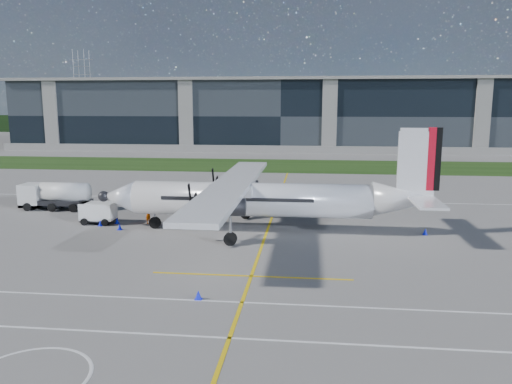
{
  "coord_description": "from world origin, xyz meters",
  "views": [
    {
      "loc": [
        6.4,
        -34.07,
        10.09
      ],
      "look_at": [
        1.99,
        5.71,
        3.01
      ],
      "focal_mm": 35.0,
      "sensor_mm": 36.0,
      "label": 1
    }
  ],
  "objects_px": {
    "turboprop_aircraft": "(264,180)",
    "safety_cone_fwd": "(100,223)",
    "safety_cone_tail": "(425,232)",
    "safety_cone_stbdwing": "(249,196)",
    "baggage_tug": "(98,213)",
    "ground_crew_person": "(148,212)",
    "safety_cone_portwing": "(198,295)",
    "safety_cone_nose_stbd": "(117,221)",
    "safety_cone_nose_port": "(120,227)",
    "fuel_tanker_truck": "(51,196)",
    "pylon_west": "(83,91)"
  },
  "relations": [
    {
      "from": "turboprop_aircraft",
      "to": "safety_cone_fwd",
      "type": "xyz_separation_m",
      "value": [
        -13.77,
        0.27,
        -3.93
      ]
    },
    {
      "from": "safety_cone_tail",
      "to": "safety_cone_stbdwing",
      "type": "relative_size",
      "value": 1.0
    },
    {
      "from": "safety_cone_tail",
      "to": "baggage_tug",
      "type": "bearing_deg",
      "value": 178.23
    },
    {
      "from": "baggage_tug",
      "to": "safety_cone_fwd",
      "type": "bearing_deg",
      "value": -59.07
    },
    {
      "from": "baggage_tug",
      "to": "ground_crew_person",
      "type": "xyz_separation_m",
      "value": [
        4.25,
        0.5,
        0.07
      ]
    },
    {
      "from": "safety_cone_portwing",
      "to": "safety_cone_stbdwing",
      "type": "bearing_deg",
      "value": 91.72
    },
    {
      "from": "safety_cone_nose_stbd",
      "to": "safety_cone_nose_port",
      "type": "relative_size",
      "value": 1.0
    },
    {
      "from": "ground_crew_person",
      "to": "baggage_tug",
      "type": "bearing_deg",
      "value": 103.53
    },
    {
      "from": "safety_cone_stbdwing",
      "to": "safety_cone_nose_port",
      "type": "relative_size",
      "value": 1.0
    },
    {
      "from": "ground_crew_person",
      "to": "safety_cone_nose_port",
      "type": "relative_size",
      "value": 3.88
    },
    {
      "from": "fuel_tanker_truck",
      "to": "safety_cone_portwing",
      "type": "relative_size",
      "value": 14.08
    },
    {
      "from": "turboprop_aircraft",
      "to": "pylon_west",
      "type": "bearing_deg",
      "value": 119.64
    },
    {
      "from": "safety_cone_fwd",
      "to": "pylon_west",
      "type": "bearing_deg",
      "value": 115.41
    },
    {
      "from": "fuel_tanker_truck",
      "to": "ground_crew_person",
      "type": "relative_size",
      "value": 3.63
    },
    {
      "from": "safety_cone_portwing",
      "to": "safety_cone_nose_port",
      "type": "xyz_separation_m",
      "value": [
        -9.63,
        13.67,
        0.0
      ]
    },
    {
      "from": "baggage_tug",
      "to": "safety_cone_nose_port",
      "type": "relative_size",
      "value": 6.03
    },
    {
      "from": "pylon_west",
      "to": "safety_cone_stbdwing",
      "type": "relative_size",
      "value": 60.0
    },
    {
      "from": "safety_cone_portwing",
      "to": "safety_cone_nose_port",
      "type": "relative_size",
      "value": 1.0
    },
    {
      "from": "safety_cone_stbdwing",
      "to": "safety_cone_nose_port",
      "type": "bearing_deg",
      "value": -120.96
    },
    {
      "from": "ground_crew_person",
      "to": "safety_cone_fwd",
      "type": "bearing_deg",
      "value": 117.17
    },
    {
      "from": "turboprop_aircraft",
      "to": "safety_cone_nose_stbd",
      "type": "relative_size",
      "value": 55.78
    },
    {
      "from": "safety_cone_portwing",
      "to": "ground_crew_person",
      "type": "bearing_deg",
      "value": 116.43
    },
    {
      "from": "fuel_tanker_truck",
      "to": "ground_crew_person",
      "type": "xyz_separation_m",
      "value": [
        11.24,
        -4.54,
        -0.35
      ]
    },
    {
      "from": "baggage_tug",
      "to": "safety_cone_nose_port",
      "type": "height_order",
      "value": "baggage_tug"
    },
    {
      "from": "pylon_west",
      "to": "safety_cone_tail",
      "type": "height_order",
      "value": "pylon_west"
    },
    {
      "from": "ground_crew_person",
      "to": "safety_cone_nose_stbd",
      "type": "relative_size",
      "value": 3.88
    },
    {
      "from": "safety_cone_tail",
      "to": "safety_cone_fwd",
      "type": "relative_size",
      "value": 1.0
    },
    {
      "from": "safety_cone_stbdwing",
      "to": "safety_cone_nose_port",
      "type": "xyz_separation_m",
      "value": [
        -8.78,
        -14.64,
        0.0
      ]
    },
    {
      "from": "safety_cone_nose_stbd",
      "to": "safety_cone_portwing",
      "type": "bearing_deg",
      "value": -55.82
    },
    {
      "from": "fuel_tanker_truck",
      "to": "safety_cone_fwd",
      "type": "distance_m",
      "value": 9.63
    },
    {
      "from": "pylon_west",
      "to": "safety_cone_stbdwing",
      "type": "xyz_separation_m",
      "value": [
        79.83,
        -131.54,
        -14.75
      ]
    },
    {
      "from": "safety_cone_nose_stbd",
      "to": "safety_cone_nose_port",
      "type": "height_order",
      "value": "same"
    },
    {
      "from": "fuel_tanker_truck",
      "to": "baggage_tug",
      "type": "xyz_separation_m",
      "value": [
        6.99,
        -5.04,
        -0.42
      ]
    },
    {
      "from": "ground_crew_person",
      "to": "safety_cone_stbdwing",
      "type": "relative_size",
      "value": 3.88
    },
    {
      "from": "ground_crew_person",
      "to": "safety_cone_portwing",
      "type": "height_order",
      "value": "ground_crew_person"
    },
    {
      "from": "pylon_west",
      "to": "fuel_tanker_truck",
      "type": "relative_size",
      "value": 4.26
    },
    {
      "from": "fuel_tanker_truck",
      "to": "safety_cone_portwing",
      "type": "xyz_separation_m",
      "value": [
        19.26,
        -20.68,
        -1.07
      ]
    },
    {
      "from": "safety_cone_portwing",
      "to": "safety_cone_nose_port",
      "type": "bearing_deg",
      "value": 125.17
    },
    {
      "from": "safety_cone_tail",
      "to": "safety_cone_nose_port",
      "type": "height_order",
      "value": "same"
    },
    {
      "from": "baggage_tug",
      "to": "safety_cone_stbdwing",
      "type": "relative_size",
      "value": 6.03
    },
    {
      "from": "pylon_west",
      "to": "safety_cone_portwing",
      "type": "height_order",
      "value": "pylon_west"
    },
    {
      "from": "ground_crew_person",
      "to": "safety_cone_stbdwing",
      "type": "bearing_deg",
      "value": -23.67
    },
    {
      "from": "pylon_west",
      "to": "safety_cone_tail",
      "type": "bearing_deg",
      "value": -56.67
    },
    {
      "from": "safety_cone_tail",
      "to": "safety_cone_fwd",
      "type": "bearing_deg",
      "value": -179.9
    },
    {
      "from": "safety_cone_tail",
      "to": "safety_cone_fwd",
      "type": "height_order",
      "value": "same"
    },
    {
      "from": "turboprop_aircraft",
      "to": "safety_cone_fwd",
      "type": "distance_m",
      "value": 14.33
    },
    {
      "from": "pylon_west",
      "to": "safety_cone_stbdwing",
      "type": "bearing_deg",
      "value": -58.75
    },
    {
      "from": "safety_cone_stbdwing",
      "to": "safety_cone_portwing",
      "type": "relative_size",
      "value": 1.0
    },
    {
      "from": "safety_cone_tail",
      "to": "safety_cone_nose_stbd",
      "type": "height_order",
      "value": "same"
    },
    {
      "from": "ground_crew_person",
      "to": "safety_cone_fwd",
      "type": "xyz_separation_m",
      "value": [
        -3.72,
        -1.38,
        -0.72
      ]
    }
  ]
}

